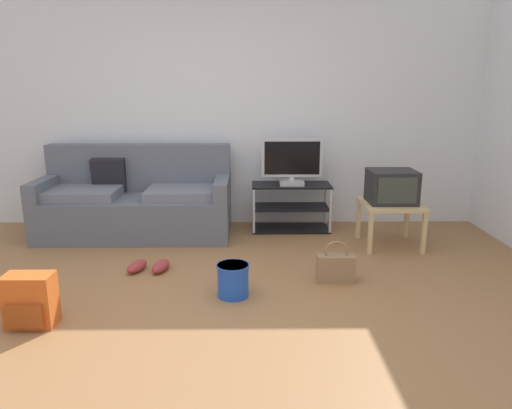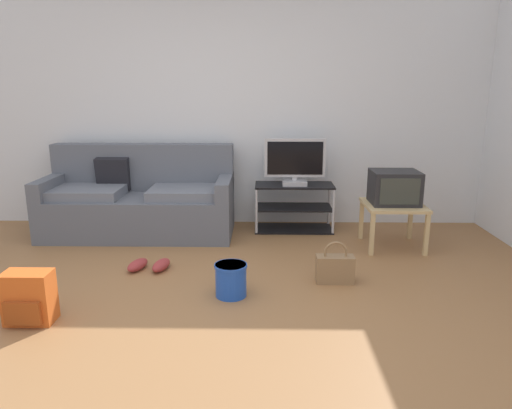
# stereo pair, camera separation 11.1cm
# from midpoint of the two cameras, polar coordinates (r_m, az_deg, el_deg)

# --- Properties ---
(ground_plane) EXTENTS (9.00, 9.80, 0.02)m
(ground_plane) POSITION_cam_midpoint_polar(r_m,az_deg,el_deg) (3.46, -8.18, -13.39)
(ground_plane) COLOR olive
(wall_back) EXTENTS (9.00, 0.10, 2.70)m
(wall_back) POSITION_cam_midpoint_polar(r_m,az_deg,el_deg) (5.51, -5.36, 11.65)
(wall_back) COLOR silver
(wall_back) RESTS_ON ground_plane
(couch) EXTENTS (2.01, 0.82, 0.95)m
(couch) POSITION_cam_midpoint_polar(r_m,az_deg,el_deg) (5.30, -14.82, 0.21)
(couch) COLOR #565B66
(couch) RESTS_ON ground_plane
(tv_stand) EXTENTS (0.86, 0.40, 0.52)m
(tv_stand) POSITION_cam_midpoint_polar(r_m,az_deg,el_deg) (5.32, 3.62, -0.30)
(tv_stand) COLOR black
(tv_stand) RESTS_ON ground_plane
(flat_tv) EXTENTS (0.66, 0.22, 0.51)m
(flat_tv) POSITION_cam_midpoint_polar(r_m,az_deg,el_deg) (5.19, 3.73, 5.10)
(flat_tv) COLOR #B2B2B7
(flat_tv) RESTS_ON tv_stand
(side_table) EXTENTS (0.58, 0.58, 0.44)m
(side_table) POSITION_cam_midpoint_polar(r_m,az_deg,el_deg) (4.91, 15.28, -0.52)
(side_table) COLOR tan
(side_table) RESTS_ON ground_plane
(crt_tv) EXTENTS (0.46, 0.39, 0.33)m
(crt_tv) POSITION_cam_midpoint_polar(r_m,az_deg,el_deg) (4.87, 15.40, 2.09)
(crt_tv) COLOR #232326
(crt_tv) RESTS_ON side_table
(backpack) EXTENTS (0.32, 0.26, 0.36)m
(backpack) POSITION_cam_midpoint_polar(r_m,az_deg,el_deg) (3.60, -26.34, -10.34)
(backpack) COLOR #CC561E
(backpack) RESTS_ON ground_plane
(handbag) EXTENTS (0.31, 0.13, 0.35)m
(handbag) POSITION_cam_midpoint_polar(r_m,az_deg,el_deg) (3.99, 8.78, -7.46)
(handbag) COLOR olive
(handbag) RESTS_ON ground_plane
(cleaning_bucket) EXTENTS (0.25, 0.25, 0.26)m
(cleaning_bucket) POSITION_cam_midpoint_polar(r_m,az_deg,el_deg) (3.68, -3.66, -8.96)
(cleaning_bucket) COLOR blue
(cleaning_bucket) RESTS_ON ground_plane
(sneakers_pair) EXTENTS (0.39, 0.29, 0.09)m
(sneakers_pair) POSITION_cam_midpoint_polar(r_m,az_deg,el_deg) (4.30, -13.49, -7.22)
(sneakers_pair) COLOR #993333
(sneakers_pair) RESTS_ON ground_plane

